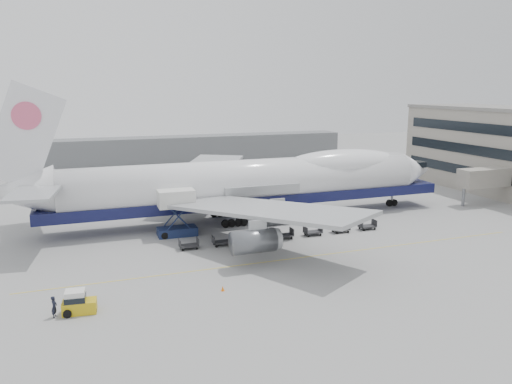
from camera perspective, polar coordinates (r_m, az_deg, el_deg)
name	(u,v)px	position (r m, az deg, el deg)	size (l,w,h in m)	color
ground	(279,243)	(62.81, 2.69, -5.82)	(260.00, 260.00, 0.00)	gray
apron_line	(300,258)	(57.62, 5.01, -7.49)	(60.00, 0.15, 0.01)	gold
hangar	(132,152)	(126.80, -13.97, 4.44)	(110.00, 8.00, 7.00)	slate
airliner	(252,182)	(72.53, -0.47, 1.18)	(67.00, 55.30, 19.98)	white
catering_truck	(176,210)	(65.68, -9.08, -2.05)	(5.13, 3.62, 6.12)	#19254C
baggage_tug	(78,303)	(46.45, -19.70, -11.85)	(2.96, 1.80, 2.06)	gold
ground_worker	(54,307)	(46.31, -22.07, -12.07)	(0.69, 0.45, 1.89)	black
traffic_cone	(223,288)	(48.59, -3.83, -10.94)	(0.34, 0.34, 0.50)	orange
dolly_0	(189,245)	(60.73, -7.68, -6.01)	(2.30, 1.35, 1.30)	#2D2D30
dolly_1	(222,241)	(61.68, -3.91, -5.65)	(2.30, 1.35, 1.30)	#2D2D30
dolly_2	(254,238)	(62.90, -0.28, -5.27)	(2.30, 1.35, 1.30)	#2D2D30
dolly_3	(284,235)	(64.36, 3.20, -4.89)	(2.30, 1.35, 1.30)	#2D2D30
dolly_4	(313,232)	(66.05, 6.51, -4.51)	(2.30, 1.35, 1.30)	#2D2D30
dolly_5	(341,229)	(67.94, 9.64, -4.14)	(2.30, 1.35, 1.30)	#2D2D30
dolly_6	(367,226)	(70.03, 12.59, -3.78)	(2.30, 1.35, 1.30)	#2D2D30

